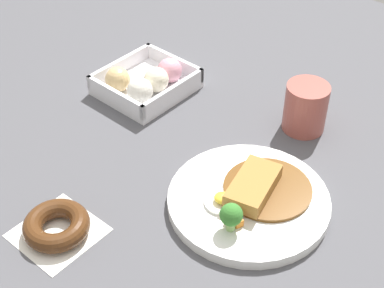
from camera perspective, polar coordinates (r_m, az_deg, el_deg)
The scene contains 5 objects.
ground_plane at distance 0.98m, azimuth -2.32°, elevation -1.95°, with size 1.60×1.60×0.00m, color #4C4C51.
curry_plate at distance 0.90m, azimuth 5.75°, elevation -5.48°, with size 0.26×0.26×0.07m.
donut_box at distance 1.14m, azimuth -4.60°, elevation 6.14°, with size 0.17×0.16×0.06m.
chocolate_ring_donut at distance 0.88m, azimuth -13.35°, elevation -7.96°, with size 0.12×0.12×0.03m.
coffee_mug at distance 1.05m, azimuth 11.26°, elevation 3.59°, with size 0.08×0.08×0.09m, color #9E4C42.
Camera 1 is at (-0.52, -0.51, 0.66)m, focal length 53.46 mm.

